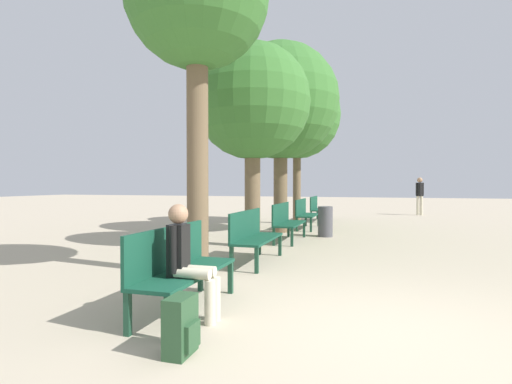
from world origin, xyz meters
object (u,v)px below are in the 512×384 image
at_px(bench_row_4, 317,207).
at_px(bench_row_2, 286,220).
at_px(bench_row_3, 305,212).
at_px(tree_row_2, 281,102).
at_px(tree_row_1, 252,103).
at_px(bench_row_1, 253,233).
at_px(person_seated, 188,258).
at_px(tree_row_0, 197,1).
at_px(backpack, 181,326).
at_px(pedestrian_near, 420,194).
at_px(trash_bin, 325,222).
at_px(tree_row_3, 297,116).
at_px(bench_row_0, 179,263).

bearing_deg(bench_row_4, bench_row_2, -90.00).
relative_size(bench_row_3, tree_row_2, 0.31).
distance_m(bench_row_2, tree_row_1, 3.02).
distance_m(bench_row_2, tree_row_2, 3.82).
height_order(bench_row_1, bench_row_2, same).
bearing_deg(person_seated, bench_row_4, 91.20).
xyz_separation_m(bench_row_2, tree_row_0, (-0.55, -4.05, 3.77)).
distance_m(bench_row_4, tree_row_1, 7.39).
bearing_deg(backpack, bench_row_3, 93.41).
bearing_deg(tree_row_2, pedestrian_near, 59.95).
height_order(tree_row_0, trash_bin, tree_row_0).
bearing_deg(tree_row_0, backpack, -67.84).
distance_m(bench_row_1, bench_row_4, 8.63).
relative_size(bench_row_2, tree_row_3, 0.32).
bearing_deg(bench_row_1, person_seated, -85.52).
relative_size(bench_row_2, pedestrian_near, 1.00).
relative_size(bench_row_2, tree_row_0, 0.32).
height_order(bench_row_4, pedestrian_near, pedestrian_near).
distance_m(bench_row_4, backpack, 12.59).
relative_size(bench_row_4, pedestrian_near, 1.00).
height_order(tree_row_3, trash_bin, tree_row_3).
height_order(bench_row_3, tree_row_3, tree_row_3).
height_order(tree_row_1, person_seated, tree_row_1).
bearing_deg(bench_row_3, bench_row_0, -90.00).
distance_m(tree_row_0, tree_row_1, 3.13).
height_order(tree_row_0, tree_row_1, tree_row_0).
height_order(tree_row_2, person_seated, tree_row_2).
xyz_separation_m(bench_row_1, bench_row_3, (0.00, 5.75, 0.00)).
relative_size(bench_row_1, tree_row_3, 0.32).
relative_size(bench_row_2, tree_row_1, 0.37).
distance_m(bench_row_3, tree_row_2, 3.56).
height_order(tree_row_0, tree_row_3, tree_row_0).
xyz_separation_m(bench_row_0, trash_bin, (0.86, 6.89, -0.13)).
relative_size(backpack, pedestrian_near, 0.29).
xyz_separation_m(pedestrian_near, trash_bin, (-3.29, -8.75, -0.59)).
bearing_deg(tree_row_3, bench_row_1, -85.67).
relative_size(tree_row_2, person_seated, 4.58).
height_order(bench_row_1, person_seated, person_seated).
distance_m(bench_row_0, tree_row_3, 10.70).
distance_m(bench_row_3, tree_row_1, 4.86).
distance_m(tree_row_0, tree_row_2, 5.84).
xyz_separation_m(bench_row_4, person_seated, (0.25, -11.76, 0.12)).
height_order(bench_row_2, bench_row_4, same).
distance_m(bench_row_2, bench_row_4, 5.75).
xyz_separation_m(tree_row_0, backpack, (1.13, -2.77, -4.06)).
relative_size(tree_row_2, backpack, 11.31).
distance_m(bench_row_0, bench_row_1, 2.88).
height_order(bench_row_2, tree_row_2, tree_row_2).
bearing_deg(tree_row_2, bench_row_2, -72.73).
bearing_deg(backpack, bench_row_4, 92.63).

